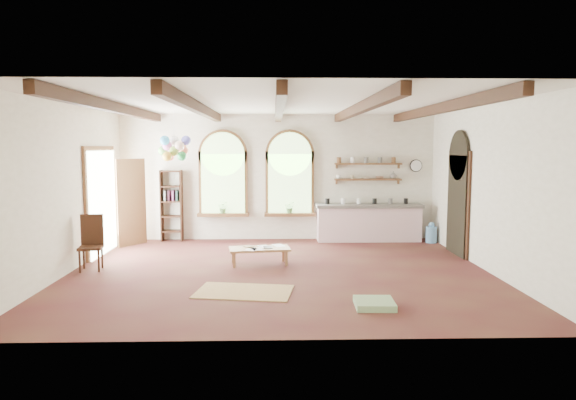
{
  "coord_description": "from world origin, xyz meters",
  "views": [
    {
      "loc": [
        -0.1,
        -9.65,
        2.4
      ],
      "look_at": [
        0.18,
        0.6,
        1.32
      ],
      "focal_mm": 32.0,
      "sensor_mm": 36.0,
      "label": 1
    }
  ],
  "objects_px": {
    "kitchen_counter": "(369,222)",
    "side_chair": "(91,254)",
    "balloon_cluster": "(174,148)",
    "coffee_table": "(260,250)"
  },
  "relations": [
    {
      "from": "coffee_table",
      "to": "balloon_cluster",
      "type": "distance_m",
      "value": 3.33
    },
    {
      "from": "kitchen_counter",
      "to": "balloon_cluster",
      "type": "bearing_deg",
      "value": -169.16
    },
    {
      "from": "kitchen_counter",
      "to": "side_chair",
      "type": "xyz_separation_m",
      "value": [
        -5.95,
        -2.98,
        -0.17
      ]
    },
    {
      "from": "coffee_table",
      "to": "balloon_cluster",
      "type": "bearing_deg",
      "value": 139.64
    },
    {
      "from": "coffee_table",
      "to": "side_chair",
      "type": "distance_m",
      "value": 3.28
    },
    {
      "from": "kitchen_counter",
      "to": "balloon_cluster",
      "type": "distance_m",
      "value": 5.14
    },
    {
      "from": "side_chair",
      "to": "balloon_cluster",
      "type": "distance_m",
      "value": 3.17
    },
    {
      "from": "kitchen_counter",
      "to": "balloon_cluster",
      "type": "relative_size",
      "value": 2.35
    },
    {
      "from": "coffee_table",
      "to": "balloon_cluster",
      "type": "height_order",
      "value": "balloon_cluster"
    },
    {
      "from": "coffee_table",
      "to": "balloon_cluster",
      "type": "relative_size",
      "value": 1.12
    }
  ]
}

